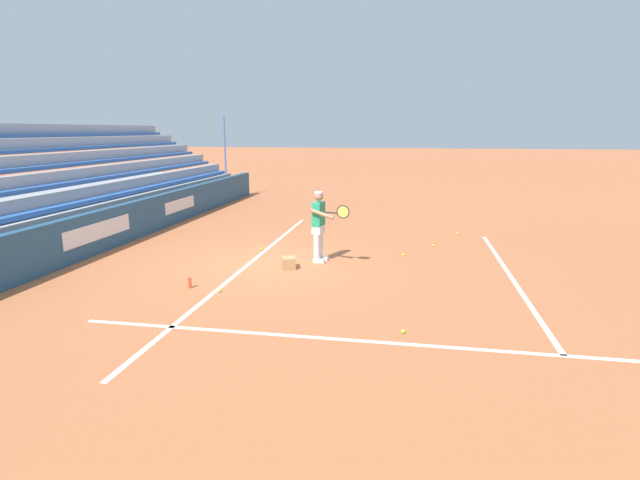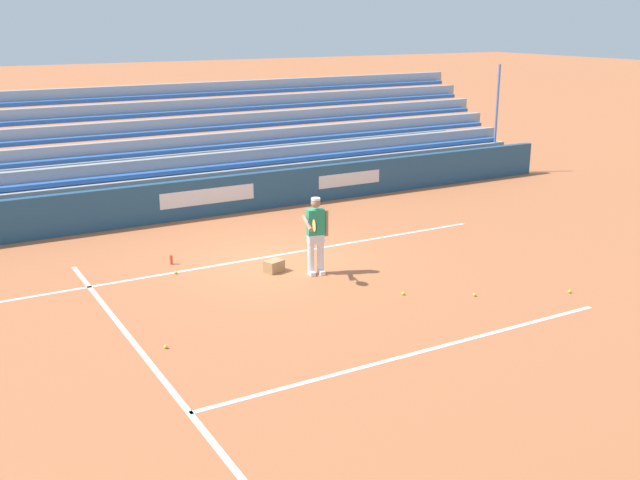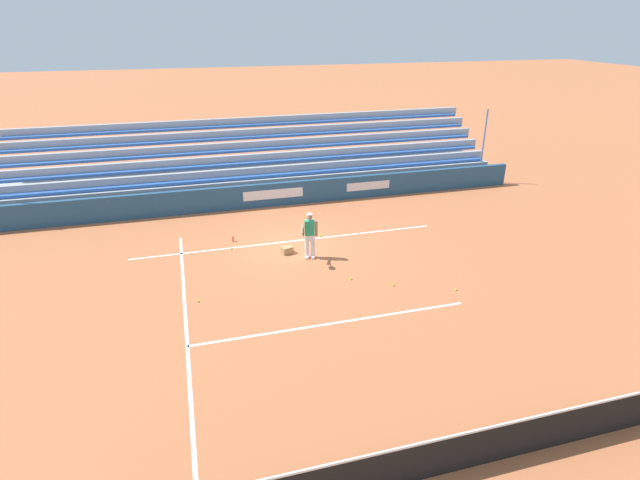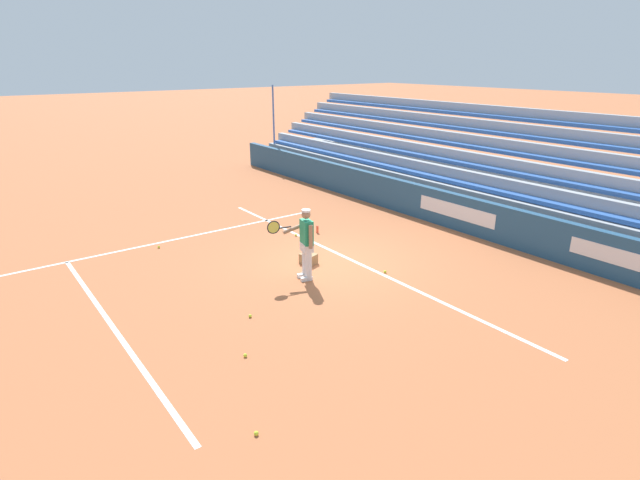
% 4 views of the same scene
% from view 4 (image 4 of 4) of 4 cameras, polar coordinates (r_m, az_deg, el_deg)
% --- Properties ---
extents(ground_plane, '(160.00, 160.00, 0.00)m').
position_cam_4_polar(ground_plane, '(12.92, 1.37, -2.55)').
color(ground_plane, '#B7663D').
extents(court_baseline_white, '(12.00, 0.10, 0.01)m').
position_cam_4_polar(court_baseline_white, '(13.21, 3.08, -2.05)').
color(court_baseline_white, white).
rests_on(court_baseline_white, ground).
extents(court_sideline_white, '(0.10, 12.00, 0.01)m').
position_cam_4_polar(court_sideline_white, '(14.75, -21.28, -1.04)').
color(court_sideline_white, white).
rests_on(court_sideline_white, ground).
extents(court_service_line_white, '(8.22, 0.10, 0.01)m').
position_cam_4_polar(court_service_line_white, '(10.76, -22.69, -9.02)').
color(court_service_line_white, white).
rests_on(court_service_line_white, ground).
extents(back_wall_sponsor_board, '(25.05, 0.25, 1.10)m').
position_cam_4_polar(back_wall_sponsor_board, '(15.94, 14.99, 3.24)').
color(back_wall_sponsor_board, navy).
rests_on(back_wall_sponsor_board, ground).
extents(bleacher_stand, '(23.80, 4.00, 3.85)m').
position_cam_4_polar(bleacher_stand, '(17.97, 20.34, 5.32)').
color(bleacher_stand, '#9EA3A8').
rests_on(bleacher_stand, ground).
extents(tennis_player, '(0.73, 0.96, 1.71)m').
position_cam_4_polar(tennis_player, '(11.65, -1.67, -0.38)').
color(tennis_player, silver).
rests_on(tennis_player, ground).
extents(ball_box_cardboard, '(0.47, 0.41, 0.26)m').
position_cam_4_polar(ball_box_cardboard, '(12.80, -1.33, -2.15)').
color(ball_box_cardboard, '#A87F51').
rests_on(ball_box_cardboard, ground).
extents(tennis_ball_toward_net, '(0.07, 0.07, 0.07)m').
position_cam_4_polar(tennis_ball_toward_net, '(14.57, -17.95, -0.76)').
color(tennis_ball_toward_net, '#CCE533').
rests_on(tennis_ball_toward_net, ground).
extents(tennis_ball_far_left, '(0.07, 0.07, 0.07)m').
position_cam_4_polar(tennis_ball_far_left, '(9.09, -8.54, -12.90)').
color(tennis_ball_far_left, '#CCE533').
rests_on(tennis_ball_far_left, ground).
extents(tennis_ball_stray_back, '(0.07, 0.07, 0.07)m').
position_cam_4_polar(tennis_ball_stray_back, '(10.33, -7.99, -8.59)').
color(tennis_ball_stray_back, '#CCE533').
rests_on(tennis_ball_stray_back, ground).
extents(tennis_ball_near_player, '(0.07, 0.07, 0.07)m').
position_cam_4_polar(tennis_ball_near_player, '(14.83, -2.78, 0.57)').
color(tennis_ball_near_player, '#CCE533').
rests_on(tennis_ball_near_player, ground).
extents(tennis_ball_midcourt, '(0.07, 0.07, 0.07)m').
position_cam_4_polar(tennis_ball_midcourt, '(12.37, 7.45, -3.60)').
color(tennis_ball_midcourt, '#CCE533').
rests_on(tennis_ball_midcourt, ground).
extents(tennis_ball_on_baseline, '(0.07, 0.07, 0.07)m').
position_cam_4_polar(tennis_ball_on_baseline, '(7.48, -7.31, -21.07)').
color(tennis_ball_on_baseline, '#CCE533').
rests_on(tennis_ball_on_baseline, ground).
extents(water_bottle, '(0.07, 0.07, 0.22)m').
position_cam_4_polar(water_bottle, '(15.08, -0.30, 1.23)').
color(water_bottle, '#EA4C33').
rests_on(water_bottle, ground).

